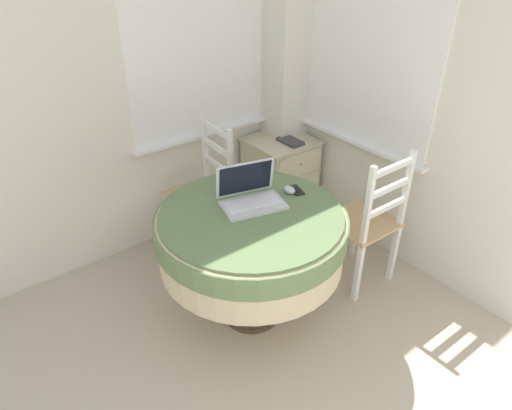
# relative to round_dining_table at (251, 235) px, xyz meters

# --- Properties ---
(corner_room_shell) EXTENTS (4.36, 5.08, 2.55)m
(corner_room_shell) POSITION_rel_round_dining_table_xyz_m (0.36, -0.05, 0.66)
(corner_room_shell) COLOR silver
(corner_room_shell) RESTS_ON ground_plane
(round_dining_table) EXTENTS (1.09, 1.09, 0.76)m
(round_dining_table) POSITION_rel_round_dining_table_xyz_m (0.00, 0.00, 0.00)
(round_dining_table) COLOR #4C3D2D
(round_dining_table) RESTS_ON ground_plane
(laptop) EXTENTS (0.40, 0.33, 0.23)m
(laptop) POSITION_rel_round_dining_table_xyz_m (0.06, 0.09, 0.20)
(laptop) COLOR silver
(laptop) RESTS_ON round_dining_table
(computer_mouse) EXTENTS (0.05, 0.08, 0.04)m
(computer_mouse) POSITION_rel_round_dining_table_xyz_m (0.31, 0.04, 0.17)
(computer_mouse) COLOR silver
(computer_mouse) RESTS_ON round_dining_table
(cell_phone) EXTENTS (0.09, 0.13, 0.01)m
(cell_phone) POSITION_rel_round_dining_table_xyz_m (0.36, 0.03, 0.15)
(cell_phone) COLOR black
(cell_phone) RESTS_ON round_dining_table
(dining_chair_near_back_window) EXTENTS (0.43, 0.43, 0.98)m
(dining_chair_near_back_window) POSITION_rel_round_dining_table_xyz_m (0.17, 0.80, -0.15)
(dining_chair_near_back_window) COLOR tan
(dining_chair_near_back_window) RESTS_ON ground_plane
(dining_chair_near_right_window) EXTENTS (0.41, 0.41, 0.98)m
(dining_chair_near_right_window) POSITION_rel_round_dining_table_xyz_m (0.80, -0.19, -0.15)
(dining_chair_near_right_window) COLOR tan
(dining_chair_near_right_window) RESTS_ON ground_plane
(corner_cabinet) EXTENTS (0.50, 0.50, 0.66)m
(corner_cabinet) POSITION_rel_round_dining_table_xyz_m (0.94, 0.85, -0.29)
(corner_cabinet) COLOR beige
(corner_cabinet) RESTS_ON ground_plane
(book_on_cabinet) EXTENTS (0.12, 0.21, 0.02)m
(book_on_cabinet) POSITION_rel_round_dining_table_xyz_m (0.96, 0.76, 0.05)
(book_on_cabinet) COLOR #3F3F44
(book_on_cabinet) RESTS_ON corner_cabinet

